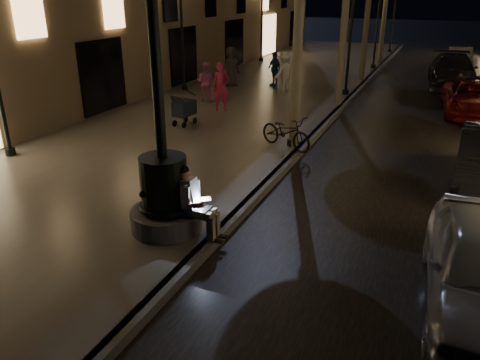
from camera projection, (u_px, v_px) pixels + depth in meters
The scene contains 22 objects.
ground at pixel (347, 104), 20.05m from camera, with size 120.00×120.00×0.00m, color black.
cobble_lane at pixel (421, 110), 18.95m from camera, with size 6.00×45.00×0.02m, color black.
promenade at pixel (260, 94), 21.47m from camera, with size 8.00×45.00×0.20m, color #68635B.
curb_strip at pixel (347, 102), 20.01m from camera, with size 0.25×45.00×0.20m, color #59595B.
fountain_lamppost at pixel (164, 181), 8.91m from camera, with size 1.40×1.40×5.21m.
seated_man_laptop at pixel (193, 199), 8.80m from camera, with size 1.03×0.35×1.40m.
lamp_curb_a at pixel (296, 41), 12.98m from camera, with size 0.36×0.36×4.81m.
lamp_curb_b at pixel (352, 23), 19.77m from camera, with size 0.36×0.36×4.81m.
lamp_curb_c at pixel (379, 14), 26.56m from camera, with size 0.36×0.36×4.81m.
lamp_curb_d at pixel (395, 8), 33.35m from camera, with size 0.36×0.36×4.81m.
lamp_left_b at pixel (182, 21), 20.67m from camera, with size 0.36×0.36×4.81m.
lamp_left_c at pixel (262, 11), 29.15m from camera, with size 0.36×0.36×4.81m.
stroller at pixel (184, 108), 16.00m from camera, with size 0.57×1.18×1.19m.
car_third at pixel (474, 99), 18.08m from camera, with size 2.10×4.55×1.27m, color maroon.
car_rear at pixel (453, 71), 23.33m from camera, with size 2.14×5.27×1.53m, color #2F2E33.
car_fifth at pixel (459, 58), 28.51m from camera, with size 1.32×3.80×1.25m, color gray.
pedestrian_red at pixel (221, 87), 17.78m from camera, with size 0.66×0.44×1.82m, color #B7244D.
pedestrian_pink at pixel (206, 82), 19.39m from camera, with size 0.78×0.61×1.60m, color pink.
pedestrian_white at pixel (285, 72), 21.02m from camera, with size 1.16×0.67×1.80m, color white.
pedestrian_blue at pixel (274, 69), 22.35m from camera, with size 0.95×0.39×1.62m, color #2A509A.
pedestrian_dark at pixel (231, 67), 22.30m from camera, with size 0.90×0.59×1.85m, color #36353A.
bicycle at pixel (286, 132), 13.74m from camera, with size 0.65×1.87×0.99m, color black.
Camera 1 is at (3.59, -4.98, 4.63)m, focal length 35.00 mm.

